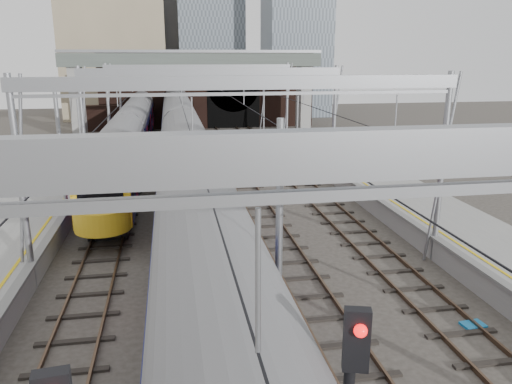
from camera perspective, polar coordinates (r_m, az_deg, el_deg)
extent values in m
cube|color=#4C3828|center=(27.20, -17.57, -3.60)|extent=(0.08, 80.00, 0.16)
cube|color=#4C3828|center=(27.03, -14.54, -3.49)|extent=(0.08, 80.00, 0.16)
cube|color=black|center=(27.13, -16.05, -3.69)|extent=(2.40, 80.00, 0.14)
cube|color=#4C3828|center=(26.92, -9.10, -3.26)|extent=(0.08, 80.00, 0.16)
cube|color=#4C3828|center=(26.96, -6.04, -3.12)|extent=(0.08, 80.00, 0.16)
cube|color=black|center=(26.96, -7.56, -3.34)|extent=(2.40, 80.00, 0.14)
cube|color=#4C3828|center=(27.23, -0.65, -2.85)|extent=(0.08, 80.00, 0.16)
cube|color=#4C3828|center=(27.48, 2.31, -2.69)|extent=(0.08, 80.00, 0.16)
cube|color=black|center=(27.37, 0.84, -2.92)|extent=(2.40, 80.00, 0.14)
cube|color=#4C3828|center=(28.11, 7.43, -2.39)|extent=(0.08, 80.00, 0.16)
cube|color=#4C3828|center=(28.56, 10.20, -2.23)|extent=(0.08, 80.00, 0.16)
cube|color=black|center=(28.35, 8.82, -2.46)|extent=(2.40, 80.00, 0.14)
cube|color=gray|center=(5.44, 21.55, 4.38)|extent=(16.80, 0.28, 0.50)
cylinder|color=gray|center=(19.86, -25.24, 0.55)|extent=(0.24, 0.24, 8.00)
cylinder|color=gray|center=(22.05, 20.45, 2.39)|extent=(0.24, 0.24, 8.00)
cube|color=gray|center=(18.80, -1.20, 12.38)|extent=(16.80, 0.28, 0.50)
cylinder|color=gray|center=(33.32, -19.12, 6.56)|extent=(0.24, 0.24, 8.00)
cylinder|color=gray|center=(34.67, 8.91, 7.52)|extent=(0.24, 0.24, 8.00)
cube|color=gray|center=(32.70, -4.98, 13.52)|extent=(16.80, 0.28, 0.50)
cylinder|color=gray|center=(47.10, -16.51, 9.07)|extent=(0.24, 0.24, 8.00)
cylinder|color=gray|center=(48.06, 3.57, 9.77)|extent=(0.24, 0.24, 8.00)
cube|color=gray|center=(46.66, -6.51, 13.97)|extent=(16.80, 0.28, 0.50)
cylinder|color=gray|center=(58.99, -15.24, 10.27)|extent=(0.24, 0.24, 8.00)
cylinder|color=gray|center=(59.76, 0.89, 10.85)|extent=(0.24, 0.24, 8.00)
cube|color=gray|center=(58.64, -7.25, 14.18)|extent=(16.80, 0.28, 0.50)
cube|color=black|center=(25.94, -16.93, 7.85)|extent=(0.03, 80.00, 0.03)
cube|color=black|center=(25.76, -7.99, 8.31)|extent=(0.03, 80.00, 0.03)
cube|color=black|center=(26.19, 0.88, 8.57)|extent=(0.03, 80.00, 0.03)
cube|color=black|center=(27.21, 9.29, 8.62)|extent=(0.03, 80.00, 0.03)
cube|color=black|center=(62.88, -5.47, 11.46)|extent=(26.00, 2.00, 9.00)
cube|color=black|center=(62.32, -2.57, 9.72)|extent=(6.50, 0.10, 5.20)
cylinder|color=black|center=(62.13, -2.59, 12.11)|extent=(6.50, 0.10, 6.50)
cube|color=black|center=(62.38, -16.50, 8.11)|extent=(6.00, 1.50, 3.00)
cube|color=gray|center=(57.56, -19.74, 9.91)|extent=(1.20, 2.50, 8.20)
cube|color=gray|center=(58.77, 5.45, 10.81)|extent=(1.20, 2.50, 8.20)
cube|color=#515B54|center=(56.64, -7.17, 14.75)|extent=(28.00, 3.00, 1.40)
cube|color=gray|center=(56.64, -7.20, 15.66)|extent=(28.00, 3.00, 0.30)
cube|color=tan|center=(76.94, -15.79, 16.49)|extent=(14.00, 12.00, 22.00)
cube|color=#4C5660|center=(83.18, -5.37, 20.29)|extent=(10.00, 10.00, 32.00)
cube|color=gray|center=(90.57, -9.60, 15.29)|extent=(18.00, 14.00, 18.00)
cube|color=black|center=(37.48, -8.31, 2.44)|extent=(2.29, 67.71, 0.70)
cube|color=#131642|center=(37.10, -8.42, 5.37)|extent=(2.91, 67.71, 2.60)
cylinder|color=slate|center=(36.91, -8.50, 7.36)|extent=(2.85, 67.21, 2.85)
cube|color=black|center=(37.03, -8.45, 6.01)|extent=(2.93, 66.51, 0.78)
cube|color=#BA3A58|center=(37.23, -8.38, 4.27)|extent=(2.93, 66.71, 0.12)
cube|color=black|center=(46.24, -13.62, 4.59)|extent=(2.07, 45.95, 0.70)
cube|color=#131642|center=(45.95, -13.76, 6.82)|extent=(2.63, 45.95, 2.35)
cylinder|color=slate|center=(45.81, -13.85, 8.28)|extent=(2.58, 45.45, 2.58)
cube|color=black|center=(45.90, -13.79, 7.29)|extent=(2.65, 44.75, 0.71)
cube|color=#BA3A58|center=(46.05, -13.71, 6.01)|extent=(2.65, 44.95, 0.11)
cube|color=gold|center=(23.41, -17.22, -1.49)|extent=(2.58, 0.60, 2.15)
cube|color=black|center=(23.09, -17.38, -0.26)|extent=(1.98, 0.08, 0.94)
cube|color=black|center=(7.35, 11.42, -16.22)|extent=(0.40, 0.27, 0.95)
sphere|color=red|center=(7.15, 11.86, -15.26)|extent=(0.19, 0.19, 0.19)
cube|color=#1772B1|center=(22.22, -1.04, -7.23)|extent=(0.98, 0.86, 0.10)
cube|color=#1772B1|center=(18.32, 23.57, -13.75)|extent=(0.79, 0.60, 0.09)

